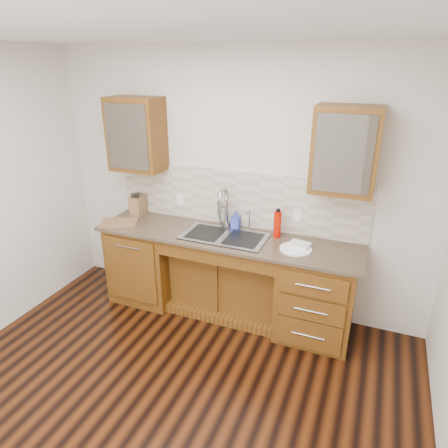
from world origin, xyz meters
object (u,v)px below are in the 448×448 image
at_px(water_bottle, 277,224).
at_px(knife_block, 138,206).
at_px(soap_bottle, 236,220).
at_px(plate, 296,249).
at_px(cutting_board, 119,223).

xyz_separation_m(water_bottle, knife_block, (-1.61, 0.00, -0.02)).
distance_m(soap_bottle, knife_block, 1.15).
height_order(plate, knife_block, knife_block).
height_order(plate, cutting_board, same).
height_order(soap_bottle, plate, soap_bottle).
bearing_deg(cutting_board, knife_block, 79.14).
bearing_deg(cutting_board, plate, 2.20).
xyz_separation_m(water_bottle, plate, (0.24, -0.22, -0.13)).
xyz_separation_m(water_bottle, cutting_board, (-1.67, -0.29, -0.13)).
distance_m(water_bottle, cutting_board, 1.70).
bearing_deg(water_bottle, cutting_board, -170.06).
bearing_deg(plate, knife_block, 173.21).
bearing_deg(knife_block, water_bottle, -4.92).
bearing_deg(cutting_board, water_bottle, 9.94).
height_order(knife_block, cutting_board, knife_block).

